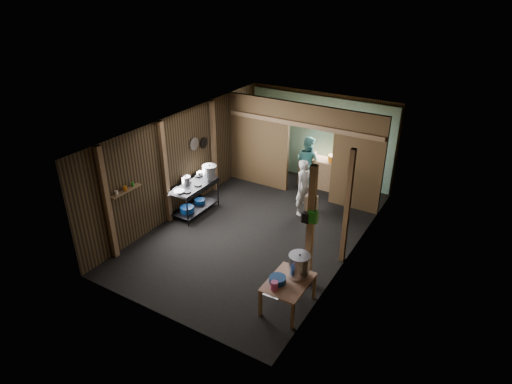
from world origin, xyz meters
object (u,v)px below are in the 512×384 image
Objects in this scene: stove_pot_large at (210,172)px; yellow_tub at (334,158)px; pink_bucket at (274,286)px; cook at (304,188)px; gas_range at (194,198)px; prep_table at (288,294)px; stock_pot at (299,266)px.

yellow_tub is at bearing 47.88° from stove_pot_large.
yellow_tub reaches higher than pink_bucket.
yellow_tub is 0.22× the size of cook.
gas_range is at bearing 147.60° from pink_bucket.
gas_range is 1.40× the size of prep_table.
stove_pot_large is 1.15× the size of yellow_tub.
cook is at bearing -93.20° from yellow_tub.
cook is (-1.15, 3.68, 0.07)m from pink_bucket.
cook reaches higher than pink_bucket.
pink_bucket is 0.11× the size of cook.
stove_pot_large reaches higher than yellow_tub.
prep_table is at bearing 69.64° from pink_bucket.
prep_table is 0.51m from pink_bucket.
stove_pot_large is (-3.54, 2.45, 0.70)m from prep_table.
prep_table is 2.07× the size of stock_pot.
prep_table is 2.65× the size of stove_pot_large.
stock_pot is 1.47× the size of yellow_tub.
yellow_tub reaches higher than gas_range.
prep_table is at bearing -109.63° from stock_pot.
pink_bucket is 5.50m from yellow_tub.
gas_range is at bearing -108.99° from stove_pot_large.
yellow_tub is 1.73m from cook.
stock_pot is (3.80, -1.71, 0.40)m from gas_range.
cook is (-1.27, 3.35, 0.44)m from prep_table.
yellow_tub is (2.37, 2.62, -0.05)m from stove_pot_large.
stove_pot_large reaches higher than gas_range.
prep_table is (3.71, -1.95, -0.12)m from gas_range.
stove_pot_large is at bearing 140.97° from pink_bucket.
stove_pot_large is at bearing -132.12° from yellow_tub.
cook is at bearing 107.33° from pink_bucket.
stove_pot_large is 0.25× the size of cook.
prep_table is 6.17× the size of pink_bucket.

